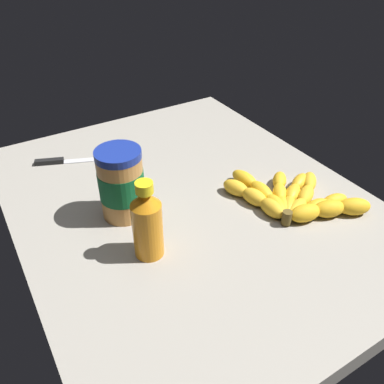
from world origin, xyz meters
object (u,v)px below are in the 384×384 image
(butter_knife, at_px, (68,160))
(banana_bunch, at_px, (291,198))
(honey_bottle, at_px, (147,223))
(peanut_butter_jar, at_px, (121,184))

(butter_knife, bearing_deg, banana_bunch, 40.34)
(honey_bottle, xyz_separation_m, butter_knife, (-0.40, -0.03, -0.07))
(honey_bottle, distance_m, butter_knife, 0.40)
(peanut_butter_jar, height_order, honey_bottle, honey_bottle)
(banana_bunch, distance_m, butter_knife, 0.56)
(banana_bunch, relative_size, honey_bottle, 1.73)
(banana_bunch, xyz_separation_m, honey_bottle, (-0.03, -0.33, 0.06))
(peanut_butter_jar, distance_m, honey_bottle, 0.13)
(honey_bottle, bearing_deg, butter_knife, -175.26)
(peanut_butter_jar, bearing_deg, honey_bottle, -3.26)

